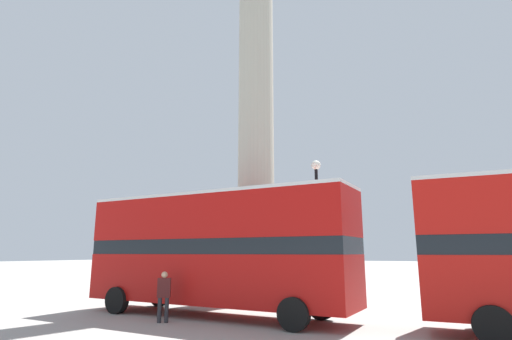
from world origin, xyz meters
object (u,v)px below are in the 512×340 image
bus_b (215,248)px  pedestrian_near_lamp (164,294)px  equestrian_statue (150,263)px  monument_column (256,112)px  street_lamp (318,224)px

bus_b → pedestrian_near_lamp: bus_b is taller
equestrian_statue → monument_column: bearing=-48.7°
street_lamp → bus_b: bearing=-129.5°
pedestrian_near_lamp → equestrian_statue: bearing=102.0°
equestrian_statue → bus_b: bearing=-68.3°
street_lamp → pedestrian_near_lamp: (-3.74, -5.40, -2.56)m
monument_column → pedestrian_near_lamp: size_ratio=15.48×
bus_b → equestrian_statue: size_ratio=1.91×
bus_b → equestrian_statue: bearing=143.3°
monument_column → bus_b: monument_column is taller
street_lamp → pedestrian_near_lamp: bearing=-124.7°
monument_column → street_lamp: monument_column is taller
equestrian_statue → pedestrian_near_lamp: 14.24m
monument_column → equestrian_statue: 13.11m
bus_b → pedestrian_near_lamp: size_ratio=6.41×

